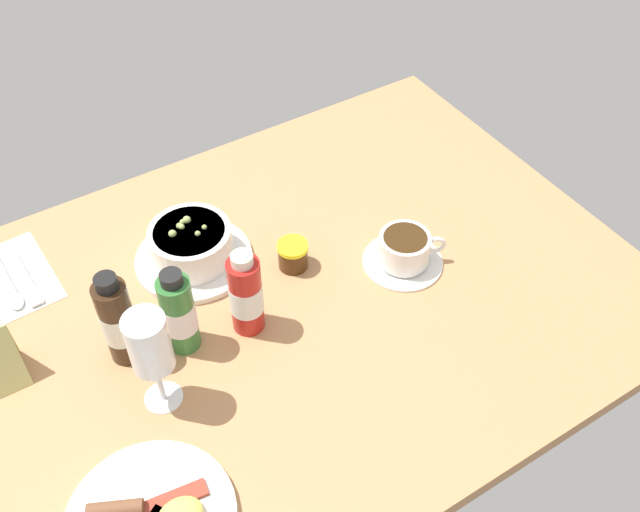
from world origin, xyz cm
name	(u,v)px	position (x,y,z in cm)	size (l,w,h in cm)	color
ground_plane	(300,299)	(0.00, 0.00, -1.50)	(110.00, 84.00, 3.00)	#B27F51
porridge_bowl	(192,246)	(11.72, -15.68, 3.66)	(19.90, 19.90, 8.19)	white
cutlery_setting	(16,278)	(38.75, -27.82, 0.27)	(11.90, 18.76, 0.90)	white
coffee_cup	(404,251)	(-18.53, 3.49, 2.86)	(13.76, 13.76, 6.09)	white
wine_glass	(150,347)	(27.17, 6.88, 12.45)	(5.89, 5.89, 18.00)	white
jam_jar	(293,255)	(-2.25, -5.92, 2.52)	(5.28, 5.28, 4.97)	#44270F
sauce_bottle_brown	(118,321)	(28.58, -3.41, 7.86)	(5.09, 5.09, 17.27)	#382314
sauce_bottle_red	(246,295)	(10.20, 1.43, 7.26)	(5.20, 5.20, 15.84)	#B21E19
sauce_bottle_green	(179,313)	(20.33, -0.66, 7.20)	(5.16, 5.16, 15.76)	#337233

